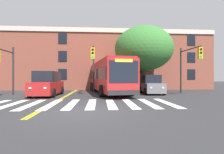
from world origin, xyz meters
The scene contains 12 objects.
ground_plane centered at (0.00, 0.00, 0.00)m, with size 120.00×120.00×0.00m, color #303033.
crosswalk centered at (-0.91, 2.73, 0.00)m, with size 12.75×4.41×0.01m.
lane_line_yellow_inner centered at (-2.24, 16.73, 0.00)m, with size 0.12×36.00×0.01m, color gold.
lane_line_yellow_outer centered at (-2.08, 16.73, 0.00)m, with size 0.12×36.00×0.01m, color gold.
city_bus centered at (1.72, 10.11, 1.77)m, with size 4.24×11.71×3.30m.
car_red_near_lane centered at (-3.87, 7.72, 1.04)m, with size 2.23×4.68×2.20m.
car_grey_far_lane centered at (6.13, 9.18, 0.86)m, with size 2.25×4.36×1.91m.
traffic_light_near_corner centered at (9.52, 8.13, 3.24)m, with size 0.37×3.61×4.80m.
traffic_light_far_corner centered at (-7.37, 7.66, 2.95)m, with size 0.34×2.77×4.55m.
traffic_light_overhead centered at (0.20, 9.07, 3.28)m, with size 0.34×3.42×5.02m.
street_tree_curbside_large centered at (5.93, 11.67, 4.98)m, with size 9.43×9.45×7.61m.
building_facade centered at (0.37, 17.86, 4.15)m, with size 32.44×6.53×8.29m.
Camera 1 is at (0.82, -8.34, 1.67)m, focal length 28.00 mm.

